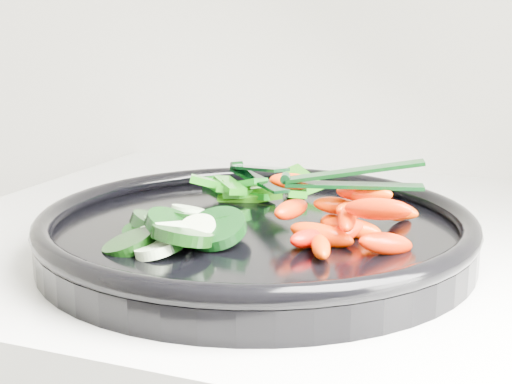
% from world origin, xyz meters
% --- Properties ---
extents(veggie_tray, '(0.41, 0.41, 0.04)m').
position_xyz_m(veggie_tray, '(-0.66, 1.61, 0.95)').
color(veggie_tray, black).
rests_on(veggie_tray, counter).
extents(cucumber_pile, '(0.13, 0.12, 0.04)m').
position_xyz_m(cucumber_pile, '(-0.71, 1.55, 0.96)').
color(cucumber_pile, black).
rests_on(cucumber_pile, veggie_tray).
extents(carrot_pile, '(0.14, 0.16, 0.06)m').
position_xyz_m(carrot_pile, '(-0.58, 1.60, 0.97)').
color(carrot_pile, '#FF1B00').
rests_on(carrot_pile, veggie_tray).
extents(pepper_pile, '(0.14, 0.11, 0.04)m').
position_xyz_m(pepper_pile, '(-0.71, 1.71, 0.96)').
color(pepper_pile, '#146C0A').
rests_on(pepper_pile, veggie_tray).
extents(tong_carrot, '(0.11, 0.04, 0.02)m').
position_xyz_m(tong_carrot, '(-0.58, 1.61, 1.00)').
color(tong_carrot, black).
rests_on(tong_carrot, carrot_pile).
extents(tong_pepper, '(0.09, 0.09, 0.02)m').
position_xyz_m(tong_pepper, '(-0.70, 1.70, 0.98)').
color(tong_pepper, black).
rests_on(tong_pepper, pepper_pile).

